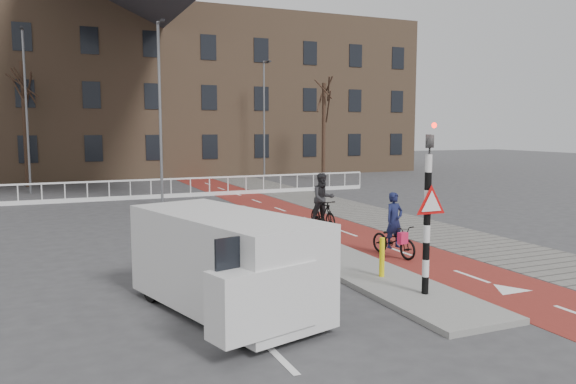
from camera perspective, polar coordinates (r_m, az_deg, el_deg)
name	(u,v)px	position (r m, az deg, el deg)	size (l,w,h in m)	color
ground	(394,273)	(14.06, 10.77, -8.12)	(120.00, 120.00, 0.00)	#38383A
bike_lane	(289,213)	(23.41, 0.11, -2.11)	(2.50, 60.00, 0.01)	maroon
sidewalk	(348,209)	(24.64, 6.11, -1.71)	(3.00, 60.00, 0.01)	slate
curb_island	(301,242)	(17.12, 1.29, -5.15)	(1.80, 16.00, 0.12)	gray
traffic_signal	(428,204)	(11.72, 14.05, -1.21)	(0.80, 0.80, 3.68)	black
bollard	(382,257)	(13.15, 9.52, -6.55)	(0.12, 0.12, 0.91)	yellow
cyclist_near	(394,235)	(15.71, 10.72, -4.32)	(0.84, 1.74, 1.77)	black
cyclist_far	(323,207)	(19.28, 3.56, -1.52)	(0.85, 1.85, 1.98)	black
van	(225,261)	(10.83, -6.44, -6.97)	(2.95, 4.77, 1.92)	silver
railing	(109,194)	(28.57, -17.70, -0.24)	(28.00, 0.10, 0.99)	silver
townhouse_row	(113,68)	(43.72, -17.33, 11.89)	(46.00, 10.00, 15.90)	#7F6047
tree_mid	(25,125)	(36.85, -25.15, 6.19)	(0.28, 0.28, 7.37)	black
tree_right	(324,132)	(38.10, 3.65, 6.12)	(0.26, 0.26, 6.50)	black
streetlight_near	(160,116)	(25.50, -12.86, 7.56)	(0.12, 0.12, 8.10)	slate
streetlight_left	(27,112)	(33.04, -25.03, 7.36)	(0.12, 0.12, 8.69)	slate
streetlight_right	(264,121)	(38.53, -2.45, 7.25)	(0.12, 0.12, 8.00)	slate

